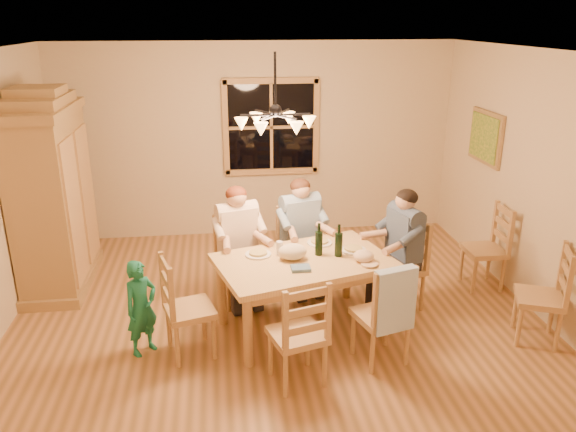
{
  "coord_description": "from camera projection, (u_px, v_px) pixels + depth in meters",
  "views": [
    {
      "loc": [
        -0.55,
        -5.23,
        3.0
      ],
      "look_at": [
        0.13,
        0.1,
        1.08
      ],
      "focal_mm": 35.0,
      "sensor_mm": 36.0,
      "label": 1
    }
  ],
  "objects": [
    {
      "name": "floor",
      "position": [
        277.0,
        315.0,
        5.96
      ],
      "size": [
        5.5,
        5.5,
        0.0
      ],
      "primitive_type": "plane",
      "color": "olive",
      "rests_on": "ground"
    },
    {
      "name": "ceiling",
      "position": [
        275.0,
        51.0,
        5.05
      ],
      "size": [
        5.5,
        5.0,
        0.02
      ],
      "primitive_type": "cube",
      "color": "white",
      "rests_on": "wall_back"
    },
    {
      "name": "wall_back",
      "position": [
        257.0,
        141.0,
        7.84
      ],
      "size": [
        5.5,
        0.02,
        2.7
      ],
      "primitive_type": "cube",
      "color": "beige",
      "rests_on": "floor"
    },
    {
      "name": "wall_right",
      "position": [
        538.0,
        184.0,
        5.83
      ],
      "size": [
        0.02,
        5.0,
        2.7
      ],
      "primitive_type": "cube",
      "color": "beige",
      "rests_on": "floor"
    },
    {
      "name": "window",
      "position": [
        271.0,
        127.0,
        7.77
      ],
      "size": [
        1.3,
        0.06,
        1.3
      ],
      "color": "black",
      "rests_on": "wall_back"
    },
    {
      "name": "painting",
      "position": [
        485.0,
        137.0,
        6.87
      ],
      "size": [
        0.06,
        0.78,
        0.64
      ],
      "color": "#9D7D44",
      "rests_on": "wall_right"
    },
    {
      "name": "chandelier",
      "position": [
        275.0,
        120.0,
        5.26
      ],
      "size": [
        0.77,
        0.68,
        0.71
      ],
      "color": "black",
      "rests_on": "ceiling"
    },
    {
      "name": "armoire",
      "position": [
        53.0,
        199.0,
        6.33
      ],
      "size": [
        0.66,
        1.4,
        2.3
      ],
      "color": "#9D7D44",
      "rests_on": "floor"
    },
    {
      "name": "dining_table",
      "position": [
        303.0,
        269.0,
        5.51
      ],
      "size": [
        1.87,
        1.43,
        0.76
      ],
      "rotation": [
        0.0,
        0.0,
        0.28
      ],
      "color": "tan",
      "rests_on": "floor"
    },
    {
      "name": "chair_far_left",
      "position": [
        239.0,
        277.0,
        6.16
      ],
      "size": [
        0.54,
        0.52,
        0.99
      ],
      "rotation": [
        0.0,
        0.0,
        3.42
      ],
      "color": "#B0874D",
      "rests_on": "floor"
    },
    {
      "name": "chair_far_right",
      "position": [
        300.0,
        266.0,
        6.43
      ],
      "size": [
        0.54,
        0.52,
        0.99
      ],
      "rotation": [
        0.0,
        0.0,
        3.42
      ],
      "color": "#B0874D",
      "rests_on": "floor"
    },
    {
      "name": "chair_near_left",
      "position": [
        297.0,
        350.0,
        4.8
      ],
      "size": [
        0.54,
        0.52,
        0.99
      ],
      "rotation": [
        0.0,
        0.0,
        0.28
      ],
      "color": "#B0874D",
      "rests_on": "floor"
    },
    {
      "name": "chair_near_right",
      "position": [
        380.0,
        330.0,
        5.11
      ],
      "size": [
        0.54,
        0.52,
        0.99
      ],
      "rotation": [
        0.0,
        0.0,
        0.28
      ],
      "color": "#B0874D",
      "rests_on": "floor"
    },
    {
      "name": "chair_end_left",
      "position": [
        191.0,
        324.0,
        5.21
      ],
      "size": [
        0.52,
        0.54,
        0.99
      ],
      "rotation": [
        0.0,
        0.0,
        -1.29
      ],
      "color": "#B0874D",
      "rests_on": "floor"
    },
    {
      "name": "chair_end_right",
      "position": [
        400.0,
        281.0,
        6.06
      ],
      "size": [
        0.52,
        0.54,
        0.99
      ],
      "rotation": [
        0.0,
        0.0,
        1.85
      ],
      "color": "#B0874D",
      "rests_on": "floor"
    },
    {
      "name": "adult_woman",
      "position": [
        238.0,
        231.0,
        5.98
      ],
      "size": [
        0.48,
        0.51,
        0.87
      ],
      "rotation": [
        0.0,
        0.0,
        3.42
      ],
      "color": "beige",
      "rests_on": "floor"
    },
    {
      "name": "adult_plaid_man",
      "position": [
        301.0,
        222.0,
        6.25
      ],
      "size": [
        0.48,
        0.51,
        0.87
      ],
      "rotation": [
        0.0,
        0.0,
        3.42
      ],
      "color": "#376798",
      "rests_on": "floor"
    },
    {
      "name": "adult_slate_man",
      "position": [
        403.0,
        235.0,
        5.88
      ],
      "size": [
        0.51,
        0.48,
        0.87
      ],
      "rotation": [
        0.0,
        0.0,
        1.85
      ],
      "color": "#404F67",
      "rests_on": "floor"
    },
    {
      "name": "towel",
      "position": [
        394.0,
        300.0,
        4.81
      ],
      "size": [
        0.39,
        0.2,
        0.58
      ],
      "primitive_type": "cube",
      "rotation": [
        0.0,
        0.0,
        0.28
      ],
      "color": "#ACCAE9",
      "rests_on": "chair_near_right"
    },
    {
      "name": "wine_bottle_a",
      "position": [
        319.0,
        239.0,
        5.53
      ],
      "size": [
        0.08,
        0.08,
        0.33
      ],
      "primitive_type": "cylinder",
      "color": "black",
      "rests_on": "dining_table"
    },
    {
      "name": "wine_bottle_b",
      "position": [
        339.0,
        240.0,
        5.5
      ],
      "size": [
        0.08,
        0.08,
        0.33
      ],
      "primitive_type": "cylinder",
      "color": "black",
      "rests_on": "dining_table"
    },
    {
      "name": "plate_woman",
      "position": [
        258.0,
        254.0,
        5.57
      ],
      "size": [
        0.26,
        0.26,
        0.02
      ],
      "primitive_type": "cylinder",
      "color": "white",
      "rests_on": "dining_table"
    },
    {
      "name": "plate_plaid",
      "position": [
        320.0,
        243.0,
        5.85
      ],
      "size": [
        0.26,
        0.26,
        0.02
      ],
      "primitive_type": "cylinder",
      "color": "white",
      "rests_on": "dining_table"
    },
    {
      "name": "plate_slate",
      "position": [
        353.0,
        250.0,
        5.67
      ],
      "size": [
        0.26,
        0.26,
        0.02
      ],
      "primitive_type": "cylinder",
      "color": "white",
      "rests_on": "dining_table"
    },
    {
      "name": "wine_glass_a",
      "position": [
        279.0,
        248.0,
        5.57
      ],
      "size": [
        0.06,
        0.06,
        0.14
      ],
      "primitive_type": "cylinder",
      "color": "silver",
      "rests_on": "dining_table"
    },
    {
      "name": "wine_glass_b",
      "position": [
        339.0,
        241.0,
        5.74
      ],
      "size": [
        0.06,
        0.06,
        0.14
      ],
      "primitive_type": "cylinder",
      "color": "silver",
      "rests_on": "dining_table"
    },
    {
      "name": "cap",
      "position": [
        364.0,
        256.0,
        5.42
      ],
      "size": [
        0.2,
        0.2,
        0.11
      ],
      "primitive_type": "ellipsoid",
      "color": "#D9B591",
      "rests_on": "dining_table"
    },
    {
      "name": "napkin",
      "position": [
        301.0,
        268.0,
        5.25
      ],
      "size": [
        0.21,
        0.18,
        0.03
      ],
      "primitive_type": "cube",
      "rotation": [
        0.0,
        0.0,
        0.28
      ],
      "color": "slate",
      "rests_on": "dining_table"
    },
    {
      "name": "cloth_bundle",
      "position": [
        293.0,
        252.0,
        5.46
      ],
      "size": [
        0.28,
        0.22,
        0.15
      ],
      "primitive_type": "ellipsoid",
      "color": "#CAB692",
      "rests_on": "dining_table"
    },
    {
      "name": "child",
      "position": [
        141.0,
        308.0,
        5.17
      ],
      "size": [
        0.4,
        0.39,
        0.93
      ],
      "primitive_type": "imported",
      "rotation": [
        0.0,
        0.0,
        0.76
      ],
      "color": "#1B7D5F",
      "rests_on": "floor"
    },
    {
      "name": "chair_spare_front",
      "position": [
        537.0,
        312.0,
        5.42
      ],
      "size": [
        0.56,
        0.57,
        0.99
      ],
      "rotation": [
        0.0,
        0.0,
        1.18
      ],
      "color": "#B0874D",
      "rests_on": "floor"
    },
    {
      "name": "chair_spare_back",
      "position": [
        482.0,
        262.0,
        6.52
      ],
      "size": [
        0.43,
        0.44,
        0.99
      ],
      "rotation": [
        0.0,
        0.0,
        1.56
      ],
      "color": "#B0874D",
      "rests_on": "floor"
    }
  ]
}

